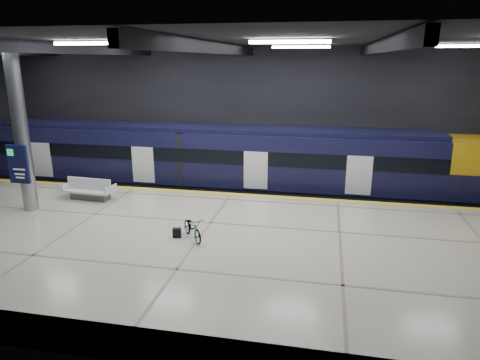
# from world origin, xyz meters

# --- Properties ---
(ground) EXTENTS (30.00, 30.00, 0.00)m
(ground) POSITION_xyz_m (0.00, 0.00, 0.00)
(ground) COLOR black
(ground) RESTS_ON ground
(room_shell) EXTENTS (30.10, 16.10, 8.05)m
(room_shell) POSITION_xyz_m (-0.00, 0.00, 5.72)
(room_shell) COLOR black
(room_shell) RESTS_ON ground
(platform) EXTENTS (30.00, 11.00, 1.10)m
(platform) POSITION_xyz_m (0.00, -2.50, 0.55)
(platform) COLOR beige
(platform) RESTS_ON ground
(safety_strip) EXTENTS (30.00, 0.40, 0.01)m
(safety_strip) POSITION_xyz_m (0.00, 2.75, 1.11)
(safety_strip) COLOR yellow
(safety_strip) RESTS_ON platform
(rails) EXTENTS (30.00, 1.52, 0.16)m
(rails) POSITION_xyz_m (0.00, 5.50, 0.08)
(rails) COLOR gray
(rails) RESTS_ON ground
(train) EXTENTS (29.40, 2.84, 3.79)m
(train) POSITION_xyz_m (-0.23, 5.50, 2.06)
(train) COLOR black
(train) RESTS_ON ground
(bench) EXTENTS (2.35, 1.11, 1.01)m
(bench) POSITION_xyz_m (-6.23, 0.76, 1.46)
(bench) COLOR #595B60
(bench) RESTS_ON platform
(bicycle) EXTENTS (1.42, 1.59, 0.83)m
(bicycle) POSITION_xyz_m (-0.22, -2.66, 1.52)
(bicycle) COLOR #99999E
(bicycle) RESTS_ON platform
(pannier_bag) EXTENTS (0.33, 0.24, 0.35)m
(pannier_bag) POSITION_xyz_m (-0.82, -2.66, 1.28)
(pannier_bag) COLOR black
(pannier_bag) RESTS_ON platform
(info_column) EXTENTS (0.90, 0.78, 6.90)m
(info_column) POSITION_xyz_m (-8.00, -1.03, 4.46)
(info_column) COLOR #9EA0A5
(info_column) RESTS_ON platform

